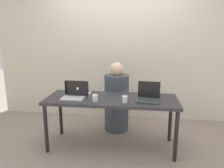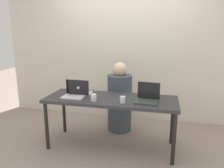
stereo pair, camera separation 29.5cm
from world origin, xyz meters
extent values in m
plane|color=gray|center=(0.00, 0.00, 0.00)|extent=(12.00, 12.00, 0.00)
cube|color=beige|center=(0.00, 1.19, 1.23)|extent=(4.62, 0.10, 2.47)
cube|color=#2D2D31|center=(0.00, 0.00, 0.69)|extent=(1.78, 0.65, 0.04)
cylinder|color=black|center=(-0.84, -0.27, 0.34)|extent=(0.05, 0.05, 0.67)
cylinder|color=black|center=(0.84, -0.27, 0.34)|extent=(0.05, 0.05, 0.67)
cylinder|color=black|center=(-0.84, 0.27, 0.34)|extent=(0.05, 0.05, 0.67)
cylinder|color=black|center=(0.84, 0.27, 0.34)|extent=(0.05, 0.05, 0.67)
cylinder|color=#414A52|center=(0.01, 0.56, 0.46)|extent=(0.40, 0.40, 0.92)
sphere|color=beige|center=(0.01, 0.56, 1.02)|extent=(0.22, 0.22, 0.22)
cube|color=silver|center=(-0.51, -0.10, 0.72)|extent=(0.30, 0.22, 0.02)
cube|color=black|center=(-0.51, 0.02, 0.83)|extent=(0.29, 0.01, 0.20)
sphere|color=white|center=(-0.51, 0.03, 0.83)|extent=(0.04, 0.04, 0.04)
cube|color=#AFB5B8|center=(-0.46, 0.11, 0.72)|extent=(0.30, 0.23, 0.02)
cube|color=black|center=(-0.46, -0.01, 0.83)|extent=(0.29, 0.02, 0.21)
sphere|color=white|center=(-0.46, -0.02, 0.83)|extent=(0.04, 0.04, 0.04)
cube|color=#343D38|center=(0.49, -0.09, 0.72)|extent=(0.32, 0.27, 0.02)
cube|color=black|center=(0.50, 0.03, 0.84)|extent=(0.29, 0.04, 0.22)
sphere|color=white|center=(0.50, 0.05, 0.84)|extent=(0.04, 0.04, 0.04)
cylinder|color=silver|center=(0.19, -0.18, 0.76)|extent=(0.07, 0.07, 0.09)
cylinder|color=silver|center=(0.19, -0.18, 0.74)|extent=(0.06, 0.06, 0.05)
cylinder|color=white|center=(-0.19, -0.17, 0.76)|extent=(0.07, 0.07, 0.09)
cylinder|color=silver|center=(-0.19, -0.17, 0.74)|extent=(0.06, 0.06, 0.05)
camera|label=1|loc=(0.37, -2.81, 1.58)|focal=35.00mm
camera|label=2|loc=(0.66, -2.76, 1.58)|focal=35.00mm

